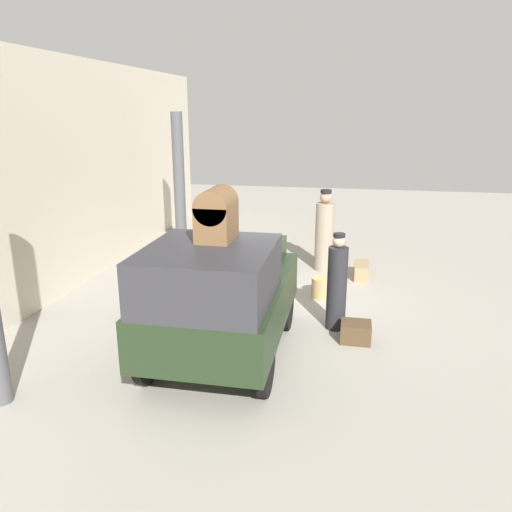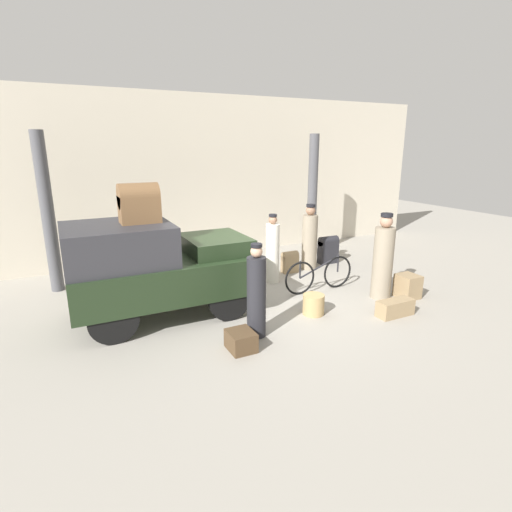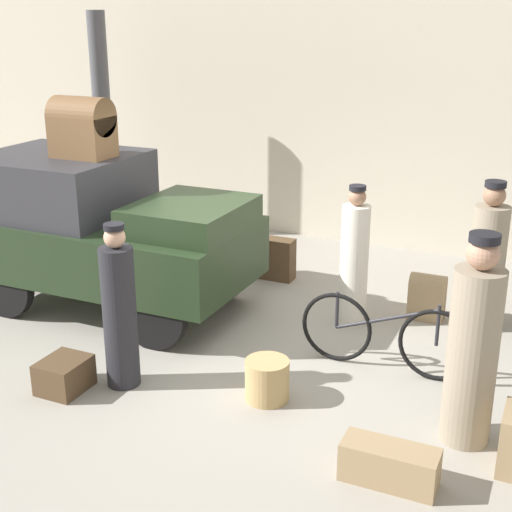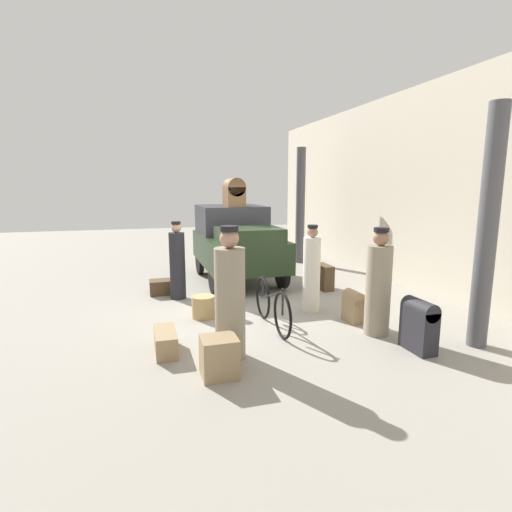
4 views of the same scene
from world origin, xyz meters
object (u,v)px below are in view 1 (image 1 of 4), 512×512
Objects in this scene: trunk_barrel_dark at (213,261)px; truck at (222,292)px; bicycle at (277,263)px; trunk_umber_medium at (361,271)px; trunk_wicker_pale at (356,332)px; trunk_on_truck_roof at (216,214)px; wicker_basket at (322,288)px; trunk_large_brown at (218,240)px; porter_with_bicycle at (224,252)px; suitcase_small_leather at (336,253)px; porter_lifting_near_truck at (324,234)px; suitcase_tan_flat at (153,295)px; porter_carrying_trunk at (217,233)px; porter_standing_middle at (337,285)px.

truck is at bearing -161.98° from trunk_barrel_dark.
trunk_umber_medium is (0.51, -1.76, -0.22)m from bicycle.
trunk_on_truck_roof reaches higher than trunk_wicker_pale.
trunk_umber_medium is (1.35, -0.76, -0.04)m from wicker_basket.
trunk_wicker_pale is 5.34m from trunk_large_brown.
porter_with_bicycle is 3.47m from trunk_on_truck_roof.
bicycle is 2.32× the size of trunk_large_brown.
suitcase_small_leather is at bearing -90.82° from trunk_large_brown.
porter_lifting_near_truck is 2.86× the size of suitcase_tan_flat.
porter_lifting_near_truck reaches higher than porter_with_bicycle.
porter_carrying_trunk is 1.47m from porter_with_bicycle.
trunk_wicker_pale is (-1.82, -0.64, -0.04)m from wicker_basket.
truck is 4.47m from porter_carrying_trunk.
porter_standing_middle is 2.83m from trunk_umber_medium.
trunk_large_brown reaches higher than suitcase_small_leather.
porter_carrying_trunk is 2.43m from porter_lifting_near_truck.
bicycle is at bearing -131.41° from trunk_large_brown.
trunk_umber_medium is at bearing -55.11° from suitcase_tan_flat.
wicker_basket is 0.89× the size of trunk_wicker_pale.
bicycle reaches higher than wicker_basket.
porter_lifting_near_truck is 3.73m from trunk_wicker_pale.
trunk_umber_medium is 3.17m from trunk_wicker_pale.
trunk_umber_medium is 5.11m from trunk_on_truck_roof.
porter_with_bicycle is at bearing 55.67° from porter_standing_middle.
truck is 6.58× the size of suitcase_small_leather.
bicycle reaches higher than trunk_large_brown.
trunk_on_truck_roof is (-5.18, 1.43, 1.92)m from suitcase_small_leather.
trunk_on_truck_roof is at bearing -164.59° from trunk_large_brown.
porter_carrying_trunk is at bearing 104.88° from suitcase_small_leather.
porter_lifting_near_truck is 2.70m from trunk_large_brown.
porter_standing_middle is 2.14× the size of trunk_large_brown.
trunk_large_brown is at bearing 18.24° from porter_with_bicycle.
trunk_wicker_pale is at bearing -127.36° from porter_with_bicycle.
trunk_umber_medium is at bearing -67.30° from porter_with_bicycle.
porter_with_bicycle is at bearing 13.41° from trunk_on_truck_roof.
trunk_on_truck_roof reaches higher than bicycle.
porter_lifting_near_truck is at bearing -14.68° from truck.
bicycle is 3.14m from trunk_wicker_pale.
bicycle is 1.24m from porter_with_bicycle.
trunk_on_truck_roof is (-1.65, -1.69, 1.89)m from suitcase_tan_flat.
porter_lifting_near_truck is at bearing 153.37° from suitcase_small_leather.
porter_standing_middle is 2.61m from trunk_on_truck_roof.
trunk_barrel_dark is (0.12, 1.45, -0.09)m from bicycle.
porter_standing_middle is 3.71m from suitcase_small_leather.
bicycle is 1.08× the size of porter_with_bicycle.
truck is 4.73× the size of trunk_on_truck_roof.
porter_carrying_trunk is 1.04× the size of porter_with_bicycle.
suitcase_small_leather reaches higher than wicker_basket.
porter_carrying_trunk is at bearing -8.86° from suitcase_tan_flat.
porter_with_bicycle reaches higher than trunk_umber_medium.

